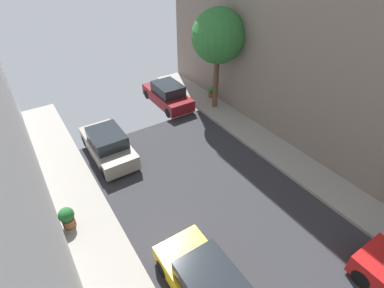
{
  "coord_description": "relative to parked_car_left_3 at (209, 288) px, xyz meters",
  "views": [
    {
      "loc": [
        -5.68,
        1.98,
        9.7
      ],
      "look_at": [
        1.17,
        12.47,
        0.5
      ],
      "focal_mm": 27.17,
      "sensor_mm": 36.0,
      "label": 1
    }
  ],
  "objects": [
    {
      "name": "parked_car_right_4",
      "position": [
        5.4,
        12.26,
        0.0
      ],
      "size": [
        1.78,
        4.2,
        1.57
      ],
      "color": "maroon",
      "rests_on": "ground"
    },
    {
      "name": "parked_car_left_3",
      "position": [
        0.0,
        0.0,
        0.0
      ],
      "size": [
        1.78,
        4.2,
        1.57
      ],
      "color": "gold",
      "rests_on": "ground"
    },
    {
      "name": "street_tree_1",
      "position": [
        7.8,
        10.12,
        4.0
      ],
      "size": [
        3.17,
        3.17,
        6.2
      ],
      "color": "brown",
      "rests_on": "sidewalk_right"
    },
    {
      "name": "potted_plant_5",
      "position": [
        -3.0,
        5.34,
        -0.06
      ],
      "size": [
        0.6,
        0.6,
        0.95
      ],
      "color": "brown",
      "rests_on": "sidewalk_left"
    },
    {
      "name": "parked_car_left_4",
      "position": [
        0.0,
        8.97,
        0.0
      ],
      "size": [
        1.78,
        4.2,
        1.57
      ],
      "color": "gray",
      "rests_on": "ground"
    },
    {
      "name": "potted_plant_3",
      "position": [
        8.36,
        11.34,
        -0.16
      ],
      "size": [
        0.43,
        0.43,
        0.77
      ],
      "color": "brown",
      "rests_on": "sidewalk_right"
    }
  ]
}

